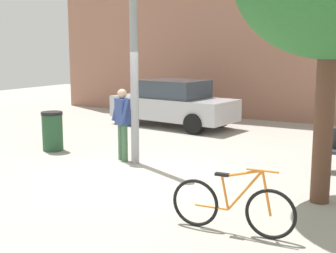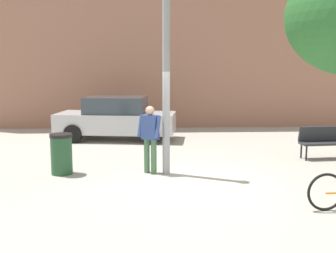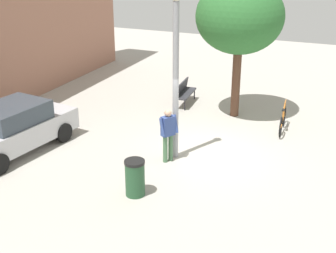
{
  "view_description": "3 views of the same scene",
  "coord_description": "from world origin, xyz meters",
  "px_view_note": "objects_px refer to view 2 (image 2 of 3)",
  "views": [
    {
      "loc": [
        4.8,
        -7.75,
        2.58
      ],
      "look_at": [
        -0.35,
        1.56,
        0.76
      ],
      "focal_mm": 48.97,
      "sensor_mm": 36.0,
      "label": 1
    },
    {
      "loc": [
        -1.13,
        -8.92,
        2.61
      ],
      "look_at": [
        -0.69,
        1.18,
        1.12
      ],
      "focal_mm": 43.15,
      "sensor_mm": 36.0,
      "label": 2
    },
    {
      "loc": [
        -12.89,
        -4.13,
        6.34
      ],
      "look_at": [
        -1.25,
        0.79,
        1.18
      ],
      "focal_mm": 49.89,
      "sensor_mm": 36.0,
      "label": 3
    }
  ],
  "objects_px": {
    "lamppost": "(166,65)",
    "trash_bin": "(61,154)",
    "person_by_lamppost": "(150,135)",
    "park_bench": "(327,139)",
    "parked_car_silver": "(116,118)"
  },
  "relations": [
    {
      "from": "park_bench",
      "to": "trash_bin",
      "type": "height_order",
      "value": "trash_bin"
    },
    {
      "from": "park_bench",
      "to": "trash_bin",
      "type": "bearing_deg",
      "value": -168.91
    },
    {
      "from": "park_bench",
      "to": "parked_car_silver",
      "type": "bearing_deg",
      "value": 152.3
    },
    {
      "from": "park_bench",
      "to": "parked_car_silver",
      "type": "height_order",
      "value": "parked_car_silver"
    },
    {
      "from": "lamppost",
      "to": "trash_bin",
      "type": "bearing_deg",
      "value": 177.87
    },
    {
      "from": "person_by_lamppost",
      "to": "trash_bin",
      "type": "height_order",
      "value": "person_by_lamppost"
    },
    {
      "from": "lamppost",
      "to": "parked_car_silver",
      "type": "distance_m",
      "value": 5.43
    },
    {
      "from": "person_by_lamppost",
      "to": "trash_bin",
      "type": "bearing_deg",
      "value": 179.49
    },
    {
      "from": "lamppost",
      "to": "person_by_lamppost",
      "type": "height_order",
      "value": "lamppost"
    },
    {
      "from": "lamppost",
      "to": "parked_car_silver",
      "type": "relative_size",
      "value": 1.13
    },
    {
      "from": "person_by_lamppost",
      "to": "park_bench",
      "type": "height_order",
      "value": "person_by_lamppost"
    },
    {
      "from": "park_bench",
      "to": "parked_car_silver",
      "type": "relative_size",
      "value": 0.37
    },
    {
      "from": "lamppost",
      "to": "trash_bin",
      "type": "distance_m",
      "value": 3.36
    },
    {
      "from": "trash_bin",
      "to": "person_by_lamppost",
      "type": "bearing_deg",
      "value": -0.51
    },
    {
      "from": "lamppost",
      "to": "park_bench",
      "type": "xyz_separation_m",
      "value": [
        4.68,
        1.52,
        -2.12
      ]
    }
  ]
}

